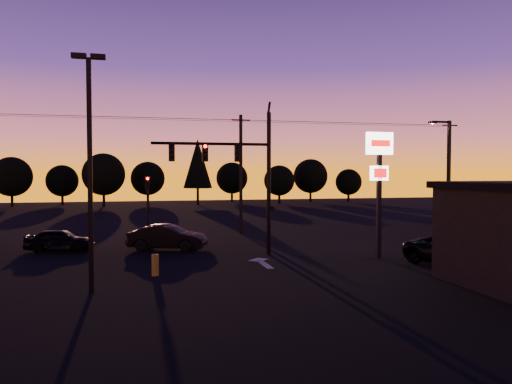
% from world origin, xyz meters
% --- Properties ---
extents(ground, '(120.00, 120.00, 0.00)m').
position_xyz_m(ground, '(0.00, 0.00, 0.00)').
color(ground, black).
rests_on(ground, ground).
extents(lane_arrow, '(1.20, 3.10, 0.01)m').
position_xyz_m(lane_arrow, '(0.50, 1.67, 0.01)').
color(lane_arrow, beige).
rests_on(lane_arrow, ground).
extents(traffic_signal_mast, '(6.79, 0.52, 8.58)m').
position_xyz_m(traffic_signal_mast, '(-0.10, 3.99, 4.94)').
color(traffic_signal_mast, black).
rests_on(traffic_signal_mast, ground).
extents(secondary_signal, '(0.30, 0.31, 4.35)m').
position_xyz_m(secondary_signal, '(-5.00, 11.49, 2.86)').
color(secondary_signal, black).
rests_on(secondary_signal, ground).
extents(parking_lot_light, '(1.25, 0.30, 9.14)m').
position_xyz_m(parking_lot_light, '(-7.50, -3.00, 5.27)').
color(parking_lot_light, black).
rests_on(parking_lot_light, ground).
extents(pylon_sign, '(1.50, 0.28, 6.80)m').
position_xyz_m(pylon_sign, '(7.00, 1.50, 4.91)').
color(pylon_sign, black).
rests_on(pylon_sign, ground).
extents(streetlight, '(1.55, 0.35, 8.00)m').
position_xyz_m(streetlight, '(13.91, 5.50, 4.42)').
color(streetlight, black).
rests_on(streetlight, ground).
extents(utility_pole_1, '(1.40, 0.26, 9.00)m').
position_xyz_m(utility_pole_1, '(2.00, 14.00, 4.59)').
color(utility_pole_1, black).
rests_on(utility_pole_1, ground).
extents(utility_pole_2, '(1.40, 0.26, 9.00)m').
position_xyz_m(utility_pole_2, '(20.00, 14.00, 4.59)').
color(utility_pole_2, black).
rests_on(utility_pole_2, ground).
extents(power_wires, '(36.00, 1.22, 0.07)m').
position_xyz_m(power_wires, '(2.00, 14.00, 8.57)').
color(power_wires, black).
rests_on(power_wires, ground).
extents(bollard, '(0.32, 0.32, 0.96)m').
position_xyz_m(bollard, '(-4.98, -0.42, 0.48)').
color(bollard, '#AA8E1E').
rests_on(bollard, ground).
extents(tree_0, '(5.36, 5.36, 6.74)m').
position_xyz_m(tree_0, '(-22.00, 50.00, 4.06)').
color(tree_0, black).
rests_on(tree_0, ground).
extents(tree_1, '(4.54, 4.54, 5.71)m').
position_xyz_m(tree_1, '(-16.00, 53.00, 3.43)').
color(tree_1, black).
rests_on(tree_1, ground).
extents(tree_2, '(5.77, 5.78, 7.26)m').
position_xyz_m(tree_2, '(-10.00, 48.00, 4.37)').
color(tree_2, black).
rests_on(tree_2, ground).
extents(tree_3, '(4.95, 4.95, 6.22)m').
position_xyz_m(tree_3, '(-4.00, 52.00, 3.75)').
color(tree_3, black).
rests_on(tree_3, ground).
extents(tree_4, '(4.18, 4.18, 9.50)m').
position_xyz_m(tree_4, '(3.00, 49.00, 5.93)').
color(tree_4, black).
rests_on(tree_4, ground).
extents(tree_5, '(4.95, 4.95, 6.22)m').
position_xyz_m(tree_5, '(9.00, 54.00, 3.75)').
color(tree_5, black).
rests_on(tree_5, ground).
extents(tree_6, '(4.54, 4.54, 5.71)m').
position_xyz_m(tree_6, '(15.00, 48.00, 3.43)').
color(tree_6, black).
rests_on(tree_6, ground).
extents(tree_7, '(5.36, 5.36, 6.74)m').
position_xyz_m(tree_7, '(21.00, 51.00, 4.06)').
color(tree_7, black).
rests_on(tree_7, ground).
extents(tree_8, '(4.12, 4.12, 5.19)m').
position_xyz_m(tree_8, '(27.00, 50.00, 3.12)').
color(tree_8, black).
rests_on(tree_8, ground).
extents(car_left, '(4.12, 2.16, 1.34)m').
position_xyz_m(car_left, '(-10.14, 7.93, 0.67)').
color(car_left, black).
rests_on(car_left, ground).
extents(car_mid, '(4.88, 3.16, 1.52)m').
position_xyz_m(car_mid, '(-3.97, 6.94, 0.76)').
color(car_mid, black).
rests_on(car_mid, ground).
extents(suv_parked, '(4.78, 5.94, 1.50)m').
position_xyz_m(suv_parked, '(9.84, -1.59, 0.75)').
color(suv_parked, black).
rests_on(suv_parked, ground).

